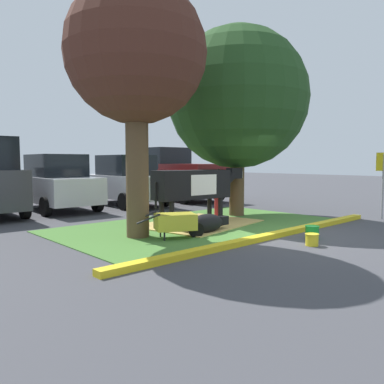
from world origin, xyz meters
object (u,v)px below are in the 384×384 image
calf_lying (207,224)px  bucket_green (312,232)px  bucket_yellow (312,239)px  person_handler (219,192)px  cow_holstein (195,185)px  hatchback_white (56,183)px  shade_tree_left (136,55)px  sedan_silver (126,181)px  wheelbarrow (176,222)px  shade_tree_right (238,99)px  pickup_truck_maroon (176,176)px  parking_sign (384,172)px

calf_lying → bucket_green: size_ratio=3.97×
bucket_yellow → person_handler: bearing=69.8°
calf_lying → cow_holstein: bearing=58.1°
bucket_yellow → hatchback_white: 9.59m
shade_tree_left → sedan_silver: 7.45m
calf_lying → wheelbarrow: (-1.00, -0.02, 0.15)m
calf_lying → hatchback_white: bearing=96.6°
cow_holstein → bucket_green: bearing=-81.3°
shade_tree_right → pickup_truck_maroon: size_ratio=1.10×
parking_sign → hatchback_white: parking_sign is taller
shade_tree_left → cow_holstein: (2.32, 0.53, -3.04)m
bucket_green → person_handler: bearing=77.1°
shade_tree_right → wheelbarrow: shade_tree_right is taller
shade_tree_right → sedan_silver: shade_tree_right is taller
shade_tree_left → wheelbarrow: size_ratio=3.74×
sedan_silver → cow_holstein: bearing=-102.0°
parking_sign → hatchback_white: (-6.43, 8.96, -0.46)m
cow_holstein → hatchback_white: (-1.58, 5.70, -0.13)m
shade_tree_left → hatchback_white: 7.02m
shade_tree_right → hatchback_white: (-3.70, 5.44, -2.78)m
calf_lying → parking_sign: 6.09m
person_handler → calf_lying: bearing=-142.9°
sedan_silver → pickup_truck_maroon: (3.01, 0.43, 0.13)m
pickup_truck_maroon → parking_sign: bearing=-85.4°
cow_holstein → pickup_truck_maroon: bearing=54.1°
cow_holstein → person_handler: cow_holstein is taller
shade_tree_left → pickup_truck_maroon: size_ratio=1.06×
person_handler → bucket_green: 3.91m
bucket_green → hatchback_white: (-2.10, 9.07, 0.83)m
parking_sign → bucket_green: size_ratio=6.22×
bucket_yellow → pickup_truck_maroon: (4.26, 9.45, 0.98)m
shade_tree_right → calf_lying: shade_tree_right is taller
shade_tree_right → bucket_green: (-1.60, -3.64, -3.61)m
hatchback_white → parking_sign: bearing=-54.3°
shade_tree_left → cow_holstein: shade_tree_left is taller
bucket_green → wheelbarrow: bearing=137.4°
cow_holstein → parking_sign: (4.85, -3.26, 0.33)m
parking_sign → bucket_green: parking_sign is taller
bucket_yellow → bucket_green: bearing=29.6°
wheelbarrow → bucket_green: (2.29, -2.11, -0.23)m
wheelbarrow → bucket_yellow: bearing=-56.5°
shade_tree_left → calf_lying: bearing=-25.1°
wheelbarrow → sedan_silver: size_ratio=0.35×
cow_holstein → wheelbarrow: 2.30m
person_handler → sedan_silver: 4.91m
bucket_green → calf_lying: bearing=121.3°
person_handler → sedan_silver: (-0.26, 4.90, 0.17)m
cow_holstein → hatchback_white: size_ratio=0.70×
shade_tree_left → sedan_silver: shade_tree_left is taller
parking_sign → bucket_yellow: bearing=-174.4°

